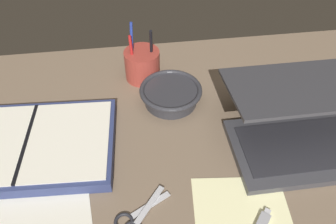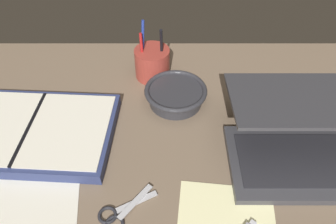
% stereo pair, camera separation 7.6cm
% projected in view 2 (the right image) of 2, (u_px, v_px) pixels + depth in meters
% --- Properties ---
extents(desk_top, '(1.40, 1.00, 0.02)m').
position_uv_depth(desk_top, '(174.00, 171.00, 0.74)').
color(desk_top, '#75604C').
rests_on(desk_top, ground).
extents(laptop, '(0.33, 0.29, 0.13)m').
position_uv_depth(laptop, '(305.00, 141.00, 0.72)').
color(laptop, '#38383D').
rests_on(laptop, desk_top).
extents(bowl, '(0.17, 0.17, 0.05)m').
position_uv_depth(bowl, '(177.00, 94.00, 0.86)').
color(bowl, '#2D2D33').
rests_on(bowl, desk_top).
extents(pen_cup, '(0.10, 0.10, 0.17)m').
position_uv_depth(pen_cup, '(153.00, 63.00, 0.93)').
color(pen_cup, '#9E382D').
rests_on(pen_cup, desk_top).
extents(planner, '(0.41, 0.28, 0.03)m').
position_uv_depth(planner, '(32.00, 131.00, 0.79)').
color(planner, navy).
rests_on(planner, desk_top).
extents(scissors, '(0.12, 0.11, 0.01)m').
position_uv_depth(scissors, '(118.00, 215.00, 0.65)').
color(scissors, '#B7B7BC').
rests_on(scissors, desk_top).
extents(paper_sheet_beside_planner, '(0.22, 0.30, 0.00)m').
position_uv_depth(paper_sheet_beside_planner, '(36.00, 190.00, 0.69)').
color(paper_sheet_beside_planner, silver).
rests_on(paper_sheet_beside_planner, desk_top).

